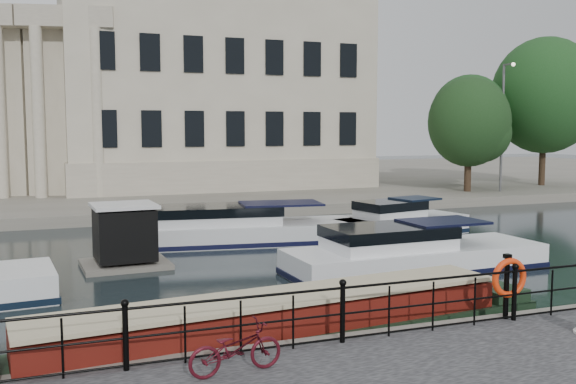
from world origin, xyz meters
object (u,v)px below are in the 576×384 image
object	(u,v)px
narrowboat	(279,334)
harbour_hut	(125,238)
life_ring_post	(509,279)
bicycle	(236,348)

from	to	relation	value
narrowboat	harbour_hut	size ratio (longest dim) A/B	4.44
harbour_hut	narrowboat	bearing A→B (deg)	-81.01
life_ring_post	harbour_hut	xyz separation A→B (m)	(-6.72, 10.78, -0.47)
life_ring_post	narrowboat	size ratio (longest dim) A/B	0.11
life_ring_post	narrowboat	world-z (taller)	life_ring_post
narrowboat	harbour_hut	distance (m)	9.70
bicycle	life_ring_post	bearing A→B (deg)	-87.88
bicycle	narrowboat	distance (m)	2.75
bicycle	harbour_hut	size ratio (longest dim) A/B	0.56
narrowboat	harbour_hut	bearing A→B (deg)	96.46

